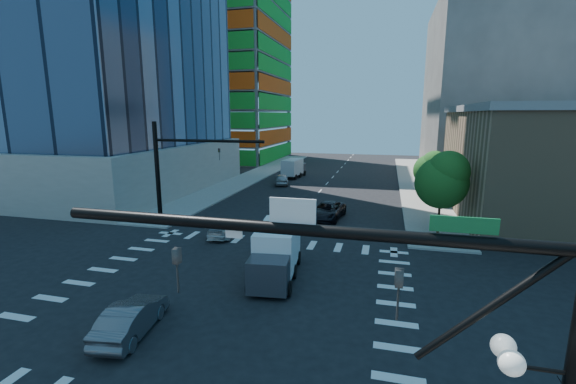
% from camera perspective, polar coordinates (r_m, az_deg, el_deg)
% --- Properties ---
extents(ground, '(160.00, 160.00, 0.00)m').
position_cam_1_polar(ground, '(22.29, -8.89, -14.56)').
color(ground, black).
rests_on(ground, ground).
extents(road_markings, '(20.00, 20.00, 0.01)m').
position_cam_1_polar(road_markings, '(22.29, -8.89, -14.54)').
color(road_markings, silver).
rests_on(road_markings, ground).
extents(sidewalk_ne, '(5.00, 60.00, 0.15)m').
position_cam_1_polar(sidewalk_ne, '(59.29, 18.45, 1.42)').
color(sidewalk_ne, gray).
rests_on(sidewalk_ne, ground).
extents(sidewalk_nw, '(5.00, 60.00, 0.15)m').
position_cam_1_polar(sidewalk_nw, '(62.64, -5.00, 2.46)').
color(sidewalk_nw, gray).
rests_on(sidewalk_nw, ground).
extents(construction_building, '(25.16, 34.50, 70.60)m').
position_cam_1_polar(construction_building, '(89.07, -9.97, 20.82)').
color(construction_building, slate).
rests_on(construction_building, ground).
extents(bg_building_ne, '(24.00, 30.00, 28.00)m').
position_cam_1_polar(bg_building_ne, '(75.84, 29.66, 13.15)').
color(bg_building_ne, '#5F5956').
rests_on(bg_building_ne, ground).
extents(signal_mast_se, '(10.51, 2.48, 9.00)m').
position_cam_1_polar(signal_mast_se, '(8.63, 30.75, -23.19)').
color(signal_mast_se, black).
rests_on(signal_mast_se, sidewalk_se).
extents(signal_mast_nw, '(10.20, 0.40, 9.00)m').
position_cam_1_polar(signal_mast_nw, '(35.19, -16.80, 4.01)').
color(signal_mast_nw, black).
rests_on(signal_mast_nw, sidewalk_nw).
extents(tree_south, '(4.16, 4.16, 6.82)m').
position_cam_1_polar(tree_south, '(32.93, 22.06, 1.77)').
color(tree_south, '#382316').
rests_on(tree_south, sidewalk_ne).
extents(tree_north, '(3.54, 3.52, 5.78)m').
position_cam_1_polar(tree_north, '(44.86, 20.45, 3.32)').
color(tree_north, '#382316').
rests_on(tree_north, sidewalk_ne).
extents(car_nb_far, '(3.24, 5.89, 1.56)m').
position_cam_1_polar(car_nb_far, '(36.63, 5.86, -2.79)').
color(car_nb_far, black).
rests_on(car_nb_far, ground).
extents(car_sb_near, '(2.02, 4.62, 1.32)m').
position_cam_1_polar(car_sb_near, '(31.96, -9.23, -5.22)').
color(car_sb_near, silver).
rests_on(car_sb_near, ground).
extents(car_sb_mid, '(2.93, 4.82, 1.53)m').
position_cam_1_polar(car_sb_mid, '(54.42, -0.93, 1.90)').
color(car_sb_mid, '#A3A4AA').
rests_on(car_sb_mid, ground).
extents(car_sb_cross, '(2.24, 4.74, 1.50)m').
position_cam_1_polar(car_sb_cross, '(19.45, -22.17, -16.90)').
color(car_sb_cross, '#57565C').
rests_on(car_sb_cross, ground).
extents(box_truck_near, '(3.12, 6.05, 3.04)m').
position_cam_1_polar(box_truck_near, '(23.29, -1.89, -9.65)').
color(box_truck_near, black).
rests_on(box_truck_near, ground).
extents(box_truck_far, '(2.90, 5.75, 2.91)m').
position_cam_1_polar(box_truck_far, '(61.02, 0.93, 3.42)').
color(box_truck_far, black).
rests_on(box_truck_far, ground).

